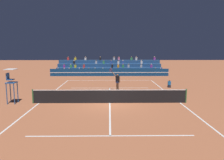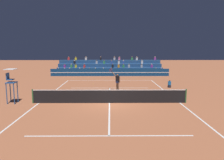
# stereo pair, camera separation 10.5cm
# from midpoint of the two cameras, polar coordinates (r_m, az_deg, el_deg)

# --- Properties ---
(ground_plane) EXTENTS (120.00, 120.00, 0.00)m
(ground_plane) POSITION_cam_midpoint_polar(r_m,az_deg,el_deg) (17.09, -0.49, -6.02)
(ground_plane) COLOR #AD603D
(court_lines) EXTENTS (11.10, 23.90, 0.01)m
(court_lines) POSITION_cam_midpoint_polar(r_m,az_deg,el_deg) (17.09, -0.49, -6.01)
(court_lines) COLOR white
(court_lines) RESTS_ON ground
(tennis_net) EXTENTS (12.00, 0.10, 1.10)m
(tennis_net) POSITION_cam_midpoint_polar(r_m,az_deg,el_deg) (16.96, -0.49, -4.24)
(tennis_net) COLOR #2D6B38
(tennis_net) RESTS_ON ground
(sponsor_banner_wall) EXTENTS (18.00, 0.26, 1.10)m
(sponsor_banner_wall) POSITION_cam_midpoint_polar(r_m,az_deg,el_deg) (33.22, -0.48, 1.99)
(sponsor_banner_wall) COLOR navy
(sponsor_banner_wall) RESTS_ON ground
(bleacher_stand) EXTENTS (17.03, 3.80, 2.83)m
(bleacher_stand) POSITION_cam_midpoint_polar(r_m,az_deg,el_deg) (36.34, -0.49, 3.00)
(bleacher_stand) COLOR navy
(bleacher_stand) RESTS_ON ground
(umpire_chair) EXTENTS (0.76, 0.84, 2.67)m
(umpire_chair) POSITION_cam_midpoint_polar(r_m,az_deg,el_deg) (18.37, -24.76, -0.32)
(umpire_chair) COLOR #285699
(umpire_chair) RESTS_ON ground
(ball_kid_courtside) EXTENTS (0.30, 0.36, 0.84)m
(ball_kid_courtside) POSITION_cam_midpoint_polar(r_m,az_deg,el_deg) (24.45, 14.89, -1.12)
(ball_kid_courtside) COLOR black
(ball_kid_courtside) RESTS_ON ground
(tennis_player) EXTENTS (1.07, 0.96, 2.27)m
(tennis_player) POSITION_cam_midpoint_polar(r_m,az_deg,el_deg) (21.54, 1.54, -0.35)
(tennis_player) COLOR brown
(tennis_player) RESTS_ON ground
(tennis_ball) EXTENTS (0.07, 0.07, 0.07)m
(tennis_ball) POSITION_cam_midpoint_polar(r_m,az_deg,el_deg) (26.04, -4.83, -0.96)
(tennis_ball) COLOR #C6DB33
(tennis_ball) RESTS_ON ground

